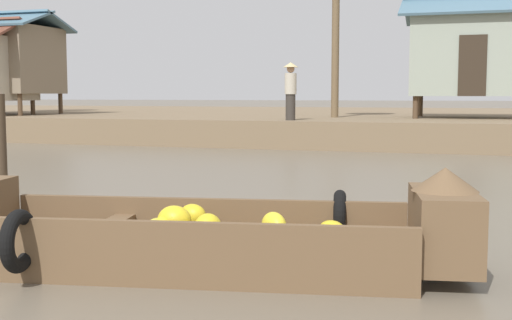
{
  "coord_description": "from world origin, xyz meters",
  "views": [
    {
      "loc": [
        3.23,
        -0.79,
        1.55
      ],
      "look_at": [
        0.82,
        6.85,
        0.76
      ],
      "focal_mm": 46.98,
      "sensor_mm": 36.0,
      "label": 1
    }
  ],
  "objects": [
    {
      "name": "stilt_house_mid_right",
      "position": [
        3.33,
        21.52,
        2.84
      ],
      "size": [
        4.37,
        3.23,
        3.9
      ],
      "color": "#4C3826",
      "rests_on": "riverbank_strip"
    },
    {
      "name": "vendor_person",
      "position": [
        -1.64,
        17.94,
        1.72
      ],
      "size": [
        0.44,
        0.44,
        1.66
      ],
      "color": "#332D28",
      "rests_on": "riverbank_strip"
    },
    {
      "name": "riverbank_strip",
      "position": [
        0.0,
        27.17,
        0.4
      ],
      "size": [
        160.0,
        20.0,
        0.8
      ],
      "primitive_type": "cube",
      "color": "#756047",
      "rests_on": "ground"
    },
    {
      "name": "banana_boat",
      "position": [
        0.96,
        4.62,
        0.32
      ],
      "size": [
        4.93,
        2.39,
        0.94
      ],
      "color": "brown",
      "rests_on": "ground"
    },
    {
      "name": "mooring_post",
      "position": [
        -2.0,
        5.78,
        0.78
      ],
      "size": [
        0.14,
        0.14,
        1.56
      ],
      "primitive_type": "cylinder",
      "color": "#423323",
      "rests_on": "ground"
    },
    {
      "name": "ground_plane",
      "position": [
        0.0,
        10.0,
        0.0
      ],
      "size": [
        300.0,
        300.0,
        0.0
      ],
      "primitive_type": "plane",
      "color": "#665B4C"
    }
  ]
}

